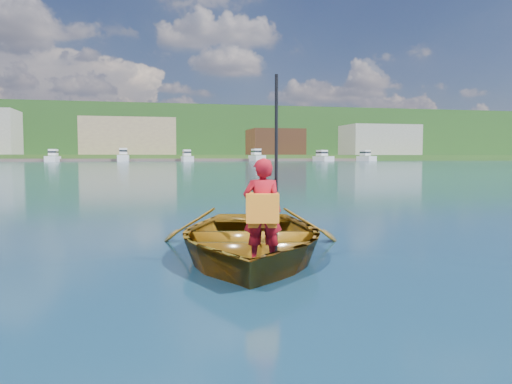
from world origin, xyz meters
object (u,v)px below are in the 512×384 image
object	(u,v)px
child_paddler	(263,210)
dock	(116,160)
marina_yachts	(127,157)
rowboat	(249,238)

from	to	relation	value
child_paddler	dock	bearing A→B (deg)	93.39
dock	marina_yachts	xyz separation A→B (m)	(3.33, -4.69, 0.95)
rowboat	dock	bearing A→B (deg)	93.43
rowboat	child_paddler	distance (m)	1.01
dock	marina_yachts	size ratio (longest dim) A/B	1.14
child_paddler	marina_yachts	distance (m)	143.90
rowboat	dock	xyz separation A→B (m)	(-8.84, 147.57, 0.17)
child_paddler	marina_yachts	xyz separation A→B (m)	(-5.45, 143.79, 0.68)
child_paddler	marina_yachts	bearing A→B (deg)	92.17
rowboat	child_paddler	bearing A→B (deg)	-93.19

